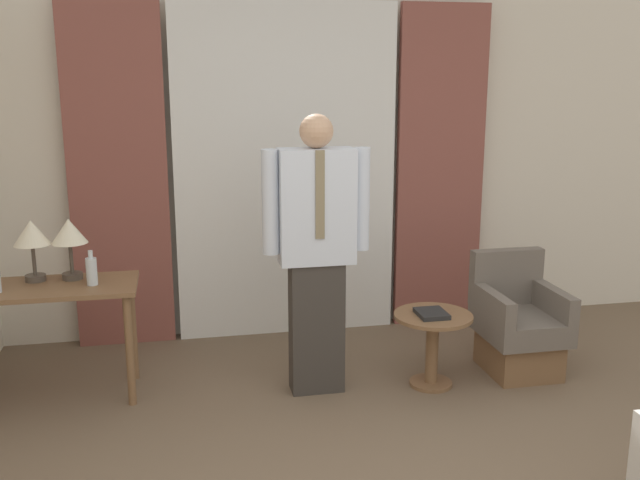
% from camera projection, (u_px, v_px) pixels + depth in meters
% --- Properties ---
extents(wall_back, '(10.00, 0.06, 2.70)m').
position_uv_depth(wall_back, '(284.00, 164.00, 5.63)').
color(wall_back, silver).
rests_on(wall_back, ground_plane).
extents(curtain_sheer_center, '(1.72, 0.06, 2.58)m').
position_uv_depth(curtain_sheer_center, '(286.00, 173.00, 5.52)').
color(curtain_sheer_center, white).
rests_on(curtain_sheer_center, ground_plane).
extents(curtain_drape_left, '(0.72, 0.06, 2.58)m').
position_uv_depth(curtain_drape_left, '(118.00, 178.00, 5.27)').
color(curtain_drape_left, brown).
rests_on(curtain_drape_left, ground_plane).
extents(curtain_drape_right, '(0.72, 0.06, 2.58)m').
position_uv_depth(curtain_drape_right, '(440.00, 169.00, 5.77)').
color(curtain_drape_right, brown).
rests_on(curtain_drape_right, ground_plane).
extents(desk, '(1.04, 0.52, 0.75)m').
position_uv_depth(desk, '(53.00, 305.00, 4.48)').
color(desk, brown).
rests_on(desk, ground_plane).
extents(table_lamp_left, '(0.23, 0.23, 0.40)m').
position_uv_depth(table_lamp_left, '(32.00, 236.00, 4.48)').
color(table_lamp_left, '#4C4238').
rests_on(table_lamp_left, desk).
extents(table_lamp_right, '(0.23, 0.23, 0.40)m').
position_uv_depth(table_lamp_right, '(69.00, 235.00, 4.53)').
color(table_lamp_right, '#4C4238').
rests_on(table_lamp_right, desk).
extents(bottle_near_edge, '(0.07, 0.07, 0.22)m').
position_uv_depth(bottle_near_edge, '(92.00, 271.00, 4.44)').
color(bottle_near_edge, silver).
rests_on(bottle_near_edge, desk).
extents(person, '(0.69, 0.23, 1.81)m').
position_uv_depth(person, '(316.00, 246.00, 4.51)').
color(person, '#38332D').
rests_on(person, ground_plane).
extents(armchair, '(0.53, 0.60, 0.82)m').
position_uv_depth(armchair, '(518.00, 327.00, 4.98)').
color(armchair, brown).
rests_on(armchair, ground_plane).
extents(side_table, '(0.52, 0.52, 0.50)m').
position_uv_depth(side_table, '(432.00, 337.00, 4.72)').
color(side_table, brown).
rests_on(side_table, ground_plane).
extents(book, '(0.19, 0.22, 0.03)m').
position_uv_depth(book, '(432.00, 314.00, 4.66)').
color(book, black).
rests_on(book, side_table).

